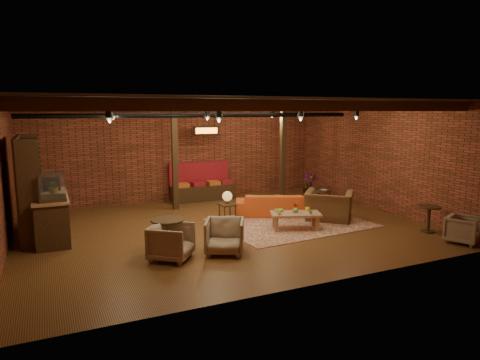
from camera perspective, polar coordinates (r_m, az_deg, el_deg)
name	(u,v)px	position (r m, az deg, el deg)	size (l,w,h in m)	color
floor	(227,228)	(11.08, -1.76, -6.38)	(10.00, 10.00, 0.00)	#3A1C0E
ceiling	(226,102)	(10.68, -1.84, 10.40)	(10.00, 8.00, 0.02)	black
wall_back	(180,152)	(14.51, -7.95, 3.68)	(10.00, 0.02, 3.20)	brown
wall_front	(319,194)	(7.29, 10.50, -1.86)	(10.00, 0.02, 3.20)	brown
wall_left	(0,179)	(9.97, -29.31, 0.08)	(0.02, 8.00, 3.20)	brown
wall_right	(380,157)	(13.50, 18.19, 2.90)	(0.02, 8.00, 3.20)	brown
ceiling_beams	(226,107)	(10.67, -1.84, 9.76)	(9.80, 6.40, 0.22)	black
ceiling_pipe	(204,115)	(12.17, -4.78, 8.58)	(0.12, 0.12, 9.60)	black
post_left	(175,157)	(13.01, -8.70, 3.03)	(0.16, 0.16, 3.20)	black
post_right	(283,154)	(13.79, 5.74, 3.44)	(0.16, 0.16, 3.20)	black
service_counter	(51,204)	(11.06, -23.94, -2.95)	(0.80, 2.50, 1.60)	black
plant_counter	(54,185)	(11.18, -23.59, -0.61)	(0.35, 0.39, 0.30)	#337F33
shelving_hutch	(31,188)	(11.09, -26.15, -0.97)	(0.52, 2.00, 2.40)	black
banquette	(202,185)	(14.42, -5.05, -0.71)	(2.10, 0.70, 1.00)	maroon
service_sign	(206,131)	(13.79, -4.53, 6.58)	(0.86, 0.06, 0.30)	orange
ceiling_spotlights	(226,116)	(10.67, -1.83, 8.58)	(6.40, 4.40, 0.28)	black
rug	(291,223)	(11.62, 6.77, -5.67)	(3.87, 2.96, 0.01)	maroon
sofa	(273,204)	(12.37, 4.47, -3.25)	(2.15, 0.84, 0.63)	#CC4D1C
coffee_table	(295,215)	(10.94, 7.35, -4.60)	(1.38, 1.02, 0.68)	#926244
side_table_lamp	(227,199)	(11.51, -1.71, -2.50)	(0.43, 0.43, 0.84)	black
round_table_left	(168,230)	(9.20, -9.62, -6.61)	(0.70, 0.70, 0.73)	black
armchair_a	(171,240)	(8.81, -9.14, -7.93)	(0.78, 0.73, 0.80)	#B9A88F
armchair_b	(225,235)	(9.06, -2.07, -7.30)	(0.79, 0.74, 0.81)	#B9A88F
armchair_right	(329,201)	(11.96, 11.78, -2.74)	(1.24, 0.80, 1.08)	brown
side_table_book	(321,192)	(13.67, 10.80, -1.52)	(0.61, 0.61, 0.53)	black
round_table_right	(429,215)	(11.59, 23.87, -4.25)	(0.56, 0.56, 0.66)	black
armchair_far	(463,228)	(11.01, 27.61, -5.71)	(0.66, 0.62, 0.68)	#B9A88F
plant_tall	(311,161)	(14.46, 9.40, 2.56)	(1.49, 1.49, 2.66)	#4C7F4C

